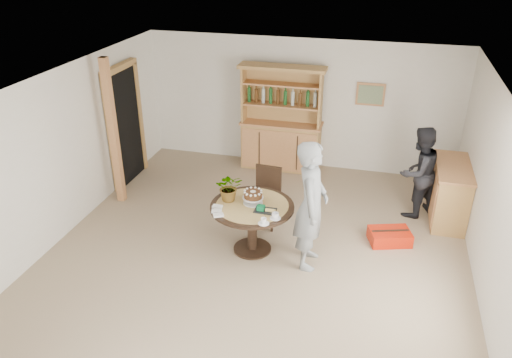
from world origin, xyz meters
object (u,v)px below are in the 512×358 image
at_px(dining_table, 252,214).
at_px(adult_person, 418,172).
at_px(dining_chair, 266,192).
at_px(red_suitcase, 390,236).
at_px(hutch, 281,134).
at_px(sideboard, 450,192).
at_px(teen_boy, 311,206).

height_order(dining_table, adult_person, adult_person).
relative_size(dining_chair, red_suitcase, 1.36).
bearing_deg(red_suitcase, adult_person, 52.31).
relative_size(dining_chair, adult_person, 0.62).
bearing_deg(adult_person, red_suitcase, 25.61).
distance_m(hutch, sideboard, 3.29).
bearing_deg(red_suitcase, dining_table, -178.03).
height_order(hutch, dining_table, hutch).
bearing_deg(red_suitcase, hutch, 116.26).
height_order(sideboard, red_suitcase, sideboard).
xyz_separation_m(dining_table, dining_chair, (0.01, 0.83, -0.07)).
distance_m(teen_boy, red_suitcase, 1.60).
bearing_deg(sideboard, dining_chair, -163.06).
xyz_separation_m(hutch, red_suitcase, (2.17, -2.21, -0.59)).
bearing_deg(adult_person, dining_chair, -24.18).
bearing_deg(sideboard, hutch, 157.79).
distance_m(hutch, dining_table, 2.94).
bearing_deg(sideboard, dining_table, -149.16).
distance_m(dining_table, dining_chair, 0.83).
bearing_deg(red_suitcase, dining_chair, 158.54).
distance_m(hutch, teen_boy, 3.22).
distance_m(adult_person, red_suitcase, 1.23).
xyz_separation_m(sideboard, teen_boy, (-1.98, -1.79, 0.45)).
height_order(sideboard, dining_chair, dining_chair).
bearing_deg(hutch, dining_table, -85.87).
relative_size(sideboard, adult_person, 0.82).
relative_size(dining_table, dining_chair, 1.27).
bearing_deg(dining_table, teen_boy, -6.71).
xyz_separation_m(hutch, adult_person, (2.52, -1.23, 0.08)).
height_order(hutch, sideboard, hutch).
distance_m(dining_chair, red_suitcase, 2.00).
distance_m(sideboard, dining_chair, 2.95).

